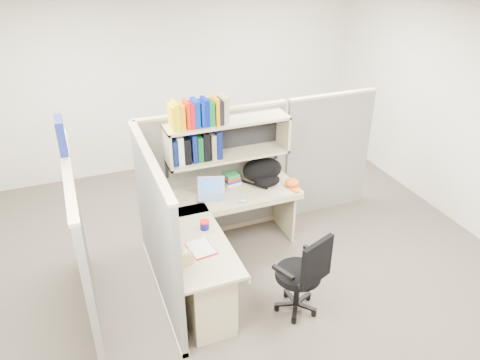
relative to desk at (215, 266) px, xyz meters
name	(u,v)px	position (x,y,z in m)	size (l,w,h in m)	color
ground	(242,273)	(0.41, 0.29, -0.44)	(6.00, 6.00, 0.00)	#3D382F
room_shell	(242,141)	(0.41, 0.29, 1.18)	(6.00, 6.00, 6.00)	beige
cubicle	(195,191)	(0.04, 0.74, 0.47)	(3.79, 1.84, 1.95)	#5F5E5A
desk	(215,266)	(0.00, 0.00, 0.00)	(1.74, 1.75, 0.73)	tan
laptop	(211,189)	(0.24, 0.81, 0.40)	(0.31, 0.31, 0.22)	silver
backpack	(265,172)	(0.94, 0.92, 0.43)	(0.49, 0.38, 0.29)	black
orange_cap	(292,183)	(1.21, 0.73, 0.34)	(0.17, 0.19, 0.09)	#DD5613
snack_canister	(205,225)	(-0.01, 0.26, 0.34)	(0.10, 0.10, 0.09)	#100F59
tissue_box	(183,254)	(-0.35, -0.20, 0.39)	(0.13, 0.13, 0.20)	tan
mouse	(243,201)	(0.54, 0.60, 0.31)	(0.10, 0.06, 0.04)	#94A5D3
paper_cup	(220,182)	(0.42, 1.04, 0.34)	(0.07, 0.07, 0.10)	white
book_stack	(230,177)	(0.57, 1.10, 0.35)	(0.19, 0.25, 0.12)	gray
loose_paper	(201,248)	(-0.14, -0.03, 0.29)	(0.21, 0.28, 0.00)	white
task_chair	(301,286)	(0.73, -0.46, -0.10)	(0.55, 0.51, 0.95)	black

